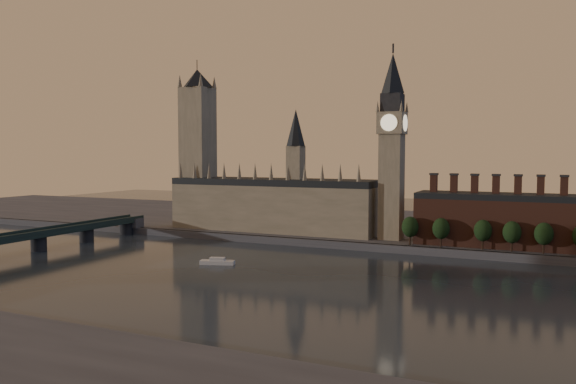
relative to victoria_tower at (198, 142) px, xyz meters
The scene contains 13 objects.
ground 176.40m from the victoria_tower, 43.78° to the right, with size 900.00×900.00×0.00m, color black.
north_bank 147.08m from the victoria_tower, 27.72° to the left, with size 900.00×182.00×4.00m.
palace_of_westminster 67.03m from the victoria_tower, ahead, with size 130.00×30.30×74.00m.
victoria_tower is the anchor object (origin of this frame).
big_ben 130.12m from the victoria_tower, ahead, with size 15.00×15.00×107.00m.
chimney_block 204.27m from the victoria_tower, ahead, with size 110.00×25.00×37.00m.
embankment_tree_0 152.70m from the victoria_tower, ahead, with size 8.60×8.60×14.88m.
embankment_tree_1 167.53m from the victoria_tower, ahead, with size 8.60×8.60×14.88m.
embankment_tree_2 186.66m from the victoria_tower, ahead, with size 8.60×8.60×14.88m.
embankment_tree_3 199.62m from the victoria_tower, ahead, with size 8.60×8.60×14.88m.
embankment_tree_4 213.19m from the victoria_tower, ahead, with size 8.60×8.60×14.88m.
westminster_bridge 133.21m from the victoria_tower, 106.56° to the right, with size 14.00×200.00×11.55m.
river_boat 127.18m from the victoria_tower, 52.07° to the right, with size 16.60×9.33×3.19m.
Camera 1 is at (86.69, -194.79, 51.12)m, focal length 35.00 mm.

